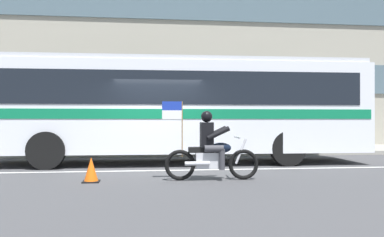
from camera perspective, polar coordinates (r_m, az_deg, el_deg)
ground_plane at (r=11.30m, az=-4.91°, el=-7.11°), size 60.00×60.00×0.00m
sidewalk_curb at (r=16.37m, az=-5.50°, el=-4.70°), size 28.00×3.80×0.15m
lane_center_stripe at (r=10.71m, az=-4.81°, el=-7.48°), size 26.60×0.14×0.01m
office_building_facade at (r=18.91m, az=-5.65°, el=10.25°), size 28.00×0.89×9.56m
transit_bus at (r=12.45m, az=-2.42°, el=2.21°), size 11.80×2.77×3.22m
motorcycle_with_rider at (r=8.96m, az=2.73°, el=-4.64°), size 2.20×0.64×1.78m
fire_hydrant at (r=15.78m, az=-23.78°, el=-3.24°), size 0.22×0.30×0.75m
traffic_cone at (r=8.96m, az=-14.35°, el=-7.26°), size 0.36×0.36×0.55m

